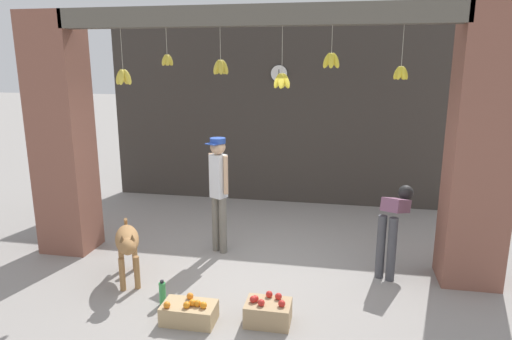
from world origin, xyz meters
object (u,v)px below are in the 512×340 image
(water_bottle, at_px, (163,293))
(wall_clock, at_px, (279,74))
(dog, at_px, (127,243))
(fruit_crate_apples, at_px, (268,312))
(worker_stooping, at_px, (394,220))
(shopkeeper, at_px, (219,186))
(fruit_crate_oranges, at_px, (189,312))

(water_bottle, xyz_separation_m, wall_clock, (0.72, 4.13, 2.33))
(dog, bearing_deg, fruit_crate_apples, 43.98)
(worker_stooping, distance_m, water_bottle, 3.00)
(dog, relative_size, worker_stooping, 0.89)
(shopkeeper, height_order, water_bottle, shopkeeper)
(worker_stooping, distance_m, fruit_crate_apples, 2.11)
(worker_stooping, bearing_deg, water_bottle, -128.97)
(wall_clock, bearing_deg, dog, -110.24)
(fruit_crate_oranges, bearing_deg, fruit_crate_apples, 9.44)
(dog, xyz_separation_m, fruit_crate_oranges, (1.04, -0.74, -0.41))
(dog, height_order, water_bottle, dog)
(wall_clock, bearing_deg, fruit_crate_apples, -83.15)
(fruit_crate_oranges, xyz_separation_m, fruit_crate_apples, (0.82, 0.14, 0.02))
(worker_stooping, height_order, fruit_crate_apples, worker_stooping)
(fruit_crate_oranges, bearing_deg, wall_clock, 85.97)
(dog, distance_m, water_bottle, 0.87)
(fruit_crate_oranges, distance_m, fruit_crate_apples, 0.83)
(shopkeeper, relative_size, worker_stooping, 1.55)
(wall_clock, bearing_deg, water_bottle, -99.89)
(shopkeeper, xyz_separation_m, water_bottle, (-0.24, -1.57, -0.85))
(shopkeeper, relative_size, water_bottle, 5.57)
(dog, xyz_separation_m, shopkeeper, (0.87, 1.11, 0.47))
(worker_stooping, bearing_deg, wall_clock, 148.05)
(dog, relative_size, wall_clock, 3.00)
(fruit_crate_apples, bearing_deg, wall_clock, 96.85)
(fruit_crate_apples, xyz_separation_m, wall_clock, (-0.51, 4.26, 2.34))
(dog, relative_size, fruit_crate_oranges, 1.70)
(shopkeeper, xyz_separation_m, worker_stooping, (2.37, -0.23, -0.27))
(shopkeeper, xyz_separation_m, fruit_crate_apples, (0.99, -1.71, -0.86))
(shopkeeper, bearing_deg, worker_stooping, -158.01)
(water_bottle, bearing_deg, wall_clock, 80.11)
(shopkeeper, height_order, fruit_crate_apples, shopkeeper)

